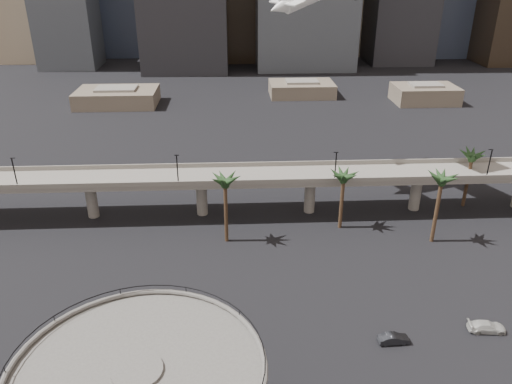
{
  "coord_description": "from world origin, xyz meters",
  "views": [
    {
      "loc": [
        -4.52,
        -36.09,
        47.79
      ],
      "look_at": [
        -1.34,
        28.0,
        17.46
      ],
      "focal_mm": 35.0,
      "sensor_mm": 36.0,
      "label": 1
    }
  ],
  "objects_px": {
    "overpass": "(256,180)",
    "car_c": "(487,327)",
    "car_a": "(214,339)",
    "car_b": "(394,339)"
  },
  "relations": [
    {
      "from": "overpass",
      "to": "car_c",
      "type": "bearing_deg",
      "value": -50.82
    },
    {
      "from": "car_a",
      "to": "car_c",
      "type": "relative_size",
      "value": 0.91
    },
    {
      "from": "car_b",
      "to": "car_c",
      "type": "xyz_separation_m",
      "value": [
        13.77,
        1.71,
        0.05
      ]
    },
    {
      "from": "overpass",
      "to": "car_a",
      "type": "height_order",
      "value": "overpass"
    },
    {
      "from": "car_a",
      "to": "car_b",
      "type": "distance_m",
      "value": 24.53
    },
    {
      "from": "car_a",
      "to": "car_b",
      "type": "bearing_deg",
      "value": -81.35
    },
    {
      "from": "overpass",
      "to": "car_c",
      "type": "xyz_separation_m",
      "value": [
        30.62,
        -37.57,
        -6.58
      ]
    },
    {
      "from": "car_b",
      "to": "car_a",
      "type": "bearing_deg",
      "value": 84.95
    },
    {
      "from": "car_b",
      "to": "car_c",
      "type": "height_order",
      "value": "car_c"
    },
    {
      "from": "car_c",
      "to": "overpass",
      "type": "bearing_deg",
      "value": 44.01
    }
  ]
}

